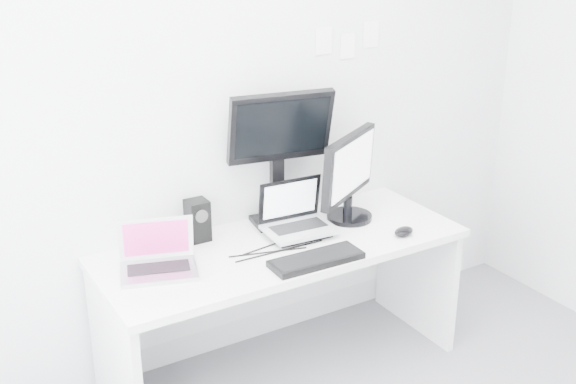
# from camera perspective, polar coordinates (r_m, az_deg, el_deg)

# --- Properties ---
(back_wall) EXTENTS (3.60, 0.00, 3.60)m
(back_wall) POSITION_cam_1_polar(r_m,az_deg,el_deg) (3.59, -3.33, 7.00)
(back_wall) COLOR silver
(back_wall) RESTS_ON ground
(desk) EXTENTS (1.80, 0.70, 0.73)m
(desk) POSITION_cam_1_polar(r_m,az_deg,el_deg) (3.69, -0.43, -9.20)
(desk) COLOR white
(desk) RESTS_ON ground
(macbook) EXTENTS (0.40, 0.34, 0.25)m
(macbook) POSITION_cam_1_polar(r_m,az_deg,el_deg) (3.23, -10.29, -4.39)
(macbook) COLOR #A8A8AC
(macbook) RESTS_ON desk
(speaker) EXTENTS (0.12, 0.12, 0.21)m
(speaker) POSITION_cam_1_polar(r_m,az_deg,el_deg) (3.54, -7.16, -2.23)
(speaker) COLOR black
(speaker) RESTS_ON desk
(dell_laptop) EXTENTS (0.35, 0.28, 0.28)m
(dell_laptop) POSITION_cam_1_polar(r_m,az_deg,el_deg) (3.53, 0.94, -1.44)
(dell_laptop) COLOR #AAACB1
(dell_laptop) RESTS_ON desk
(rear_monitor) EXTENTS (0.55, 0.27, 0.72)m
(rear_monitor) POSITION_cam_1_polar(r_m,az_deg,el_deg) (3.62, -0.71, 2.82)
(rear_monitor) COLOR black
(rear_monitor) RESTS_ON desk
(samsung_monitor) EXTENTS (0.57, 0.47, 0.48)m
(samsung_monitor) POSITION_cam_1_polar(r_m,az_deg,el_deg) (3.71, 4.97, 1.26)
(samsung_monitor) COLOR black
(samsung_monitor) RESTS_ON desk
(keyboard) EXTENTS (0.45, 0.17, 0.03)m
(keyboard) POSITION_cam_1_polar(r_m,az_deg,el_deg) (3.33, 2.25, -5.35)
(keyboard) COLOR black
(keyboard) RESTS_ON desk
(mouse) EXTENTS (0.14, 0.11, 0.04)m
(mouse) POSITION_cam_1_polar(r_m,az_deg,el_deg) (3.64, 9.13, -3.09)
(mouse) COLOR black
(mouse) RESTS_ON desk
(wall_note_0) EXTENTS (0.10, 0.00, 0.14)m
(wall_note_0) POSITION_cam_1_polar(r_m,az_deg,el_deg) (3.76, 2.84, 11.85)
(wall_note_0) COLOR white
(wall_note_0) RESTS_ON back_wall
(wall_note_1) EXTENTS (0.09, 0.00, 0.13)m
(wall_note_1) POSITION_cam_1_polar(r_m,az_deg,el_deg) (3.85, 4.73, 11.42)
(wall_note_1) COLOR white
(wall_note_1) RESTS_ON back_wall
(wall_note_2) EXTENTS (0.10, 0.00, 0.14)m
(wall_note_2) POSITION_cam_1_polar(r_m,az_deg,el_deg) (3.93, 6.58, 12.30)
(wall_note_2) COLOR white
(wall_note_2) RESTS_ON back_wall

